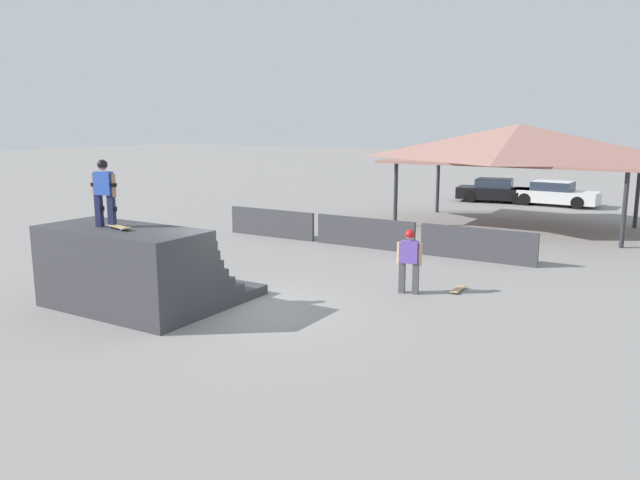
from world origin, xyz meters
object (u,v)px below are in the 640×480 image
Objects in this scene: parked_car_black at (495,191)px; parked_car_white at (554,194)px; skater_on_deck at (104,189)px; skateboard_on_ground at (458,289)px; bystander_walking at (409,256)px; skateboard_on_deck at (119,227)px.

parked_car_white is at bearing -7.39° from parked_car_black.
parked_car_black is (2.19, 24.38, -2.24)m from skater_on_deck.
skater_on_deck is 2.01× the size of skateboard_on_ground.
skater_on_deck is at bearing -99.36° from parked_car_white.
skateboard_on_deck is at bearing 31.72° from bystander_walking.
parked_car_white is (4.73, 24.50, -1.40)m from skateboard_on_deck.
parked_car_white is at bearing 60.97° from skater_on_deck.
skater_on_deck is at bearing 130.84° from skateboard_on_ground.
skateboard_on_deck is 8.58m from skateboard_on_ground.
skateboard_on_ground is 0.18× the size of parked_car_black.
bystander_walking reaches higher than parked_car_black.
parked_car_white reaches higher than skateboard_on_ground.
skater_on_deck is at bearing 28.59° from bystander_walking.
skateboard_on_ground is 0.18× the size of parked_car_white.
bystander_walking is (5.02, 4.90, -1.02)m from skateboard_on_deck.
skater_on_deck is at bearing -173.16° from skateboard_on_deck.
parked_car_black and parked_car_white have the same top height.
skater_on_deck reaches higher than skateboard_on_ground.
skateboard_on_deck is (0.51, -0.06, -0.84)m from skater_on_deck.
skater_on_deck is 0.98m from skateboard_on_deck.
skater_on_deck reaches higher than parked_car_black.
skateboard_on_ground is at bearing -83.23° from parked_car_white.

